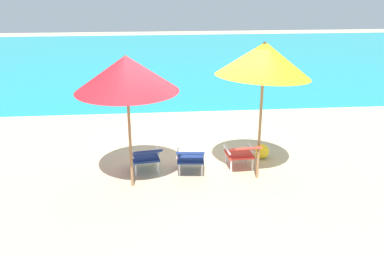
# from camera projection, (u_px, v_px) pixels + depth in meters

# --- Properties ---
(ground_plane) EXTENTS (40.00, 40.00, 0.00)m
(ground_plane) POSITION_uv_depth(u_px,v_px,m) (181.00, 111.00, 12.04)
(ground_plane) COLOR #CCB78E
(ocean_band) EXTENTS (40.00, 18.00, 0.01)m
(ocean_band) POSITION_uv_depth(u_px,v_px,m) (169.00, 57.00, 20.35)
(ocean_band) COLOR teal
(ocean_band) RESTS_ON ground_plane
(lounge_chair_left) EXTENTS (0.65, 0.94, 0.68)m
(lounge_chair_left) POSITION_uv_depth(u_px,v_px,m) (146.00, 155.00, 7.97)
(lounge_chair_left) COLOR navy
(lounge_chair_left) RESTS_ON ground_plane
(lounge_chair_center) EXTENTS (0.62, 0.92, 0.68)m
(lounge_chair_center) POSITION_uv_depth(u_px,v_px,m) (191.00, 156.00, 7.92)
(lounge_chair_center) COLOR navy
(lounge_chair_center) RESTS_ON ground_plane
(lounge_chair_right) EXTENTS (0.60, 0.91, 0.68)m
(lounge_chair_right) POSITION_uv_depth(u_px,v_px,m) (242.00, 152.00, 8.12)
(lounge_chair_right) COLOR red
(lounge_chair_right) RESTS_ON ground_plane
(beach_umbrella_left) EXTENTS (2.11, 2.11, 2.45)m
(beach_umbrella_left) POSITION_uv_depth(u_px,v_px,m) (126.00, 74.00, 6.92)
(beach_umbrella_left) COLOR olive
(beach_umbrella_left) RESTS_ON ground_plane
(beach_umbrella_right) EXTENTS (2.43, 2.42, 2.67)m
(beach_umbrella_right) POSITION_uv_depth(u_px,v_px,m) (264.00, 59.00, 7.17)
(beach_umbrella_right) COLOR olive
(beach_umbrella_right) RESTS_ON ground_plane
(beach_ball) EXTENTS (0.32, 0.32, 0.32)m
(beach_ball) POSITION_uv_depth(u_px,v_px,m) (262.00, 151.00, 8.77)
(beach_ball) COLOR yellow
(beach_ball) RESTS_ON ground_plane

